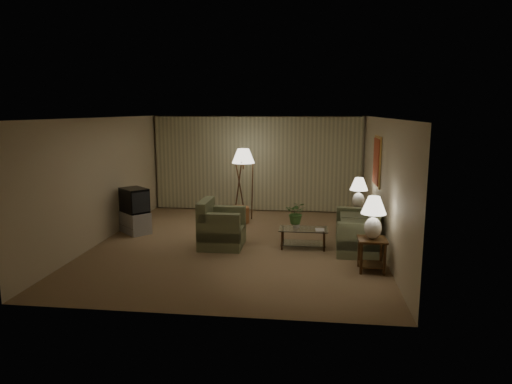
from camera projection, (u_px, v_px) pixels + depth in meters
The scene contains 16 objects.
ground at pixel (238, 244), 9.86m from camera, with size 7.00×7.00×0.00m, color olive.
room_shell at pixel (248, 157), 11.02m from camera, with size 6.04×7.02×2.72m.
sofa at pixel (356, 232), 9.49m from camera, with size 1.67×0.94×0.71m.
armchair at pixel (222, 228), 9.62m from camera, with size 0.94×0.89×0.79m.
side_table_near at pixel (372, 249), 8.15m from camera, with size 0.50×0.50×0.60m.
side_table_far at pixel (358, 216), 10.69m from camera, with size 0.54×0.45×0.60m.
table_lamp_near at pixel (373, 214), 8.03m from camera, with size 0.44×0.44×0.77m.
table_lamp_far at pixel (359, 190), 10.58m from camera, with size 0.42×0.42×0.72m.
coffee_table at pixel (303, 235), 9.54m from camera, with size 1.01×0.55×0.41m.
tv_cabinet at pixel (135, 222), 10.74m from camera, with size 0.87×0.86×0.50m, color #A7A7A9.
crt_tv at pixel (134, 200), 10.65m from camera, with size 0.80×0.79×0.56m, color black.
floor_lamp at pixel (243, 182), 12.09m from camera, with size 0.60×0.60×1.86m.
ottoman at pixel (238, 215), 11.75m from camera, with size 0.60×0.60×0.40m, color #A66338.
vase at pixel (296, 225), 9.52m from camera, with size 0.16×0.16×0.16m, color white.
flowers at pixel (296, 210), 9.46m from camera, with size 0.42×0.37×0.47m, color #477B36.
book at pixel (315, 230), 9.39m from camera, with size 0.18×0.25×0.02m, color olive.
Camera 1 is at (1.55, -9.38, 2.85)m, focal length 32.00 mm.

